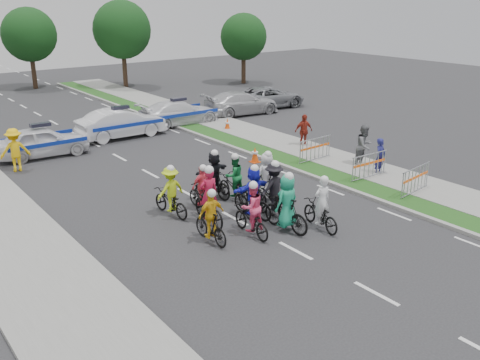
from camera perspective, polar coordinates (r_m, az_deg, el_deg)
ground at (r=15.98m, az=5.93°, el=-7.52°), size 90.00×90.00×0.00m
curb_right at (r=22.57m, az=6.84°, el=0.72°), size 0.20×60.00×0.12m
grass_strip at (r=23.04m, az=8.10°, el=1.04°), size 1.20×60.00×0.11m
sidewalk_right at (r=24.30m, az=11.11°, el=1.85°), size 2.40×60.00×0.13m
sidewalk_left at (r=17.22m, az=-22.57°, el=-6.70°), size 3.00×60.00×0.13m
rider_0 at (r=17.30m, az=8.59°, el=-3.29°), size 0.90×1.86×1.82m
rider_1 at (r=16.96m, az=4.97°, el=-3.01°), size 0.87×1.93×1.99m
rider_2 at (r=16.62m, az=1.23°, el=-3.76°), size 0.79×1.82×1.82m
rider_3 at (r=16.17m, az=-3.13°, el=-4.46°), size 0.88×1.67×1.75m
rider_4 at (r=18.17m, az=3.54°, el=-1.47°), size 1.11×1.95×1.96m
rider_5 at (r=17.92m, az=1.39°, el=-1.62°), size 1.54×1.84×1.89m
rider_6 at (r=17.53m, az=-3.40°, el=-2.59°), size 0.94×2.04×2.01m
rider_7 at (r=19.43m, az=2.80°, el=-0.12°), size 0.85×1.85×1.90m
rider_8 at (r=19.46m, az=-0.67°, el=-0.27°), size 0.76×1.77×1.80m
rider_9 at (r=18.60m, az=-4.04°, el=-1.31°), size 0.85×1.61×1.69m
rider_10 at (r=18.23m, az=-7.42°, el=-1.68°), size 1.06×1.84×1.82m
rider_11 at (r=19.71m, az=-2.82°, el=0.30°), size 1.53×1.82×1.86m
police_car_0 at (r=26.46m, az=-20.34°, el=3.88°), size 4.31×2.02×1.42m
police_car_1 at (r=28.88m, az=-12.53°, el=5.93°), size 4.61×1.61×1.52m
police_car_2 at (r=31.33m, az=-6.53°, el=7.16°), size 4.90×2.17×1.40m
civilian_sedan at (r=33.87m, az=0.12°, el=8.22°), size 5.14×2.57×1.43m
civilian_suv at (r=36.04m, az=3.06°, el=8.83°), size 5.26×2.88×1.40m
spectator_0 at (r=22.90m, az=14.72°, el=2.40°), size 0.64×0.49×1.58m
spectator_1 at (r=23.85m, az=13.12°, el=3.57°), size 1.00×0.83×1.88m
spectator_2 at (r=26.50m, az=6.80°, el=5.22°), size 1.03×0.61×1.65m
marshal_hiviz at (r=24.56m, az=-22.88°, el=2.97°), size 1.28×0.84×1.86m
barrier_0 at (r=20.98m, az=18.18°, el=-0.13°), size 2.05×0.77×1.12m
barrier_1 at (r=22.21m, az=13.59°, el=1.36°), size 2.01×0.54×1.12m
barrier_2 at (r=24.18m, az=8.00°, el=3.16°), size 2.02×0.59×1.12m
cone_0 at (r=24.03m, az=1.60°, el=2.70°), size 0.40×0.40×0.70m
cone_1 at (r=29.74m, az=-1.36°, el=5.92°), size 0.40×0.40×0.70m
tree_1 at (r=44.60m, az=-12.47°, el=15.38°), size 4.55×4.55×6.82m
tree_2 at (r=45.91m, az=0.39°, el=15.02°), size 3.85×3.85×5.77m
tree_4 at (r=46.26m, az=-21.57°, el=14.21°), size 4.20×4.20×6.30m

